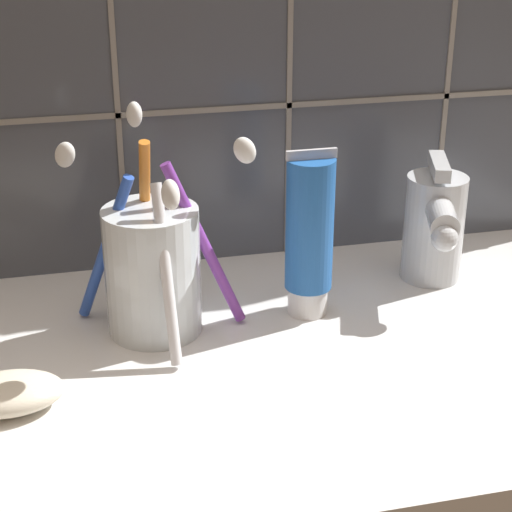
% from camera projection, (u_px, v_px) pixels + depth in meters
% --- Properties ---
extents(sink_counter, '(0.64, 0.39, 0.02)m').
position_uv_depth(sink_counter, '(328.00, 356.00, 0.70)').
color(sink_counter, white).
rests_on(sink_counter, ground).
extents(tile_wall_backsplash, '(0.74, 0.02, 0.45)m').
position_uv_depth(tile_wall_backsplash, '(271.00, 46.00, 0.78)').
color(tile_wall_backsplash, '#4C515B').
rests_on(tile_wall_backsplash, ground).
extents(toothbrush_cup, '(0.16, 0.15, 0.18)m').
position_uv_depth(toothbrush_cup, '(153.00, 266.00, 0.70)').
color(toothbrush_cup, silver).
rests_on(toothbrush_cup, sink_counter).
extents(toothpaste_tube, '(0.04, 0.04, 0.15)m').
position_uv_depth(toothpaste_tube, '(306.00, 235.00, 0.72)').
color(toothpaste_tube, white).
rests_on(toothpaste_tube, sink_counter).
extents(sink_faucet, '(0.06, 0.11, 0.12)m').
position_uv_depth(sink_faucet, '(435.00, 225.00, 0.78)').
color(sink_faucet, silver).
rests_on(sink_faucet, sink_counter).
extents(soap_bar, '(0.08, 0.05, 0.02)m').
position_uv_depth(soap_bar, '(7.00, 394.00, 0.61)').
color(soap_bar, silver).
rests_on(soap_bar, sink_counter).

